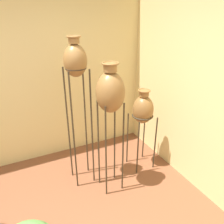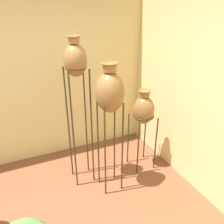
# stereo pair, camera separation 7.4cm
# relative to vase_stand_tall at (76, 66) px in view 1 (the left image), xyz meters

# --- Properties ---
(wall_back) EXTENTS (8.01, 0.06, 2.70)m
(wall_back) POSITION_rel_vase_stand_tall_xyz_m (-0.70, 0.83, -0.25)
(wall_back) COLOR beige
(wall_back) RESTS_ON ground_plane
(vase_stand_tall) EXTENTS (0.27, 0.27, 1.93)m
(vase_stand_tall) POSITION_rel_vase_stand_tall_xyz_m (0.00, 0.00, 0.00)
(vase_stand_tall) COLOR #382D1E
(vase_stand_tall) RESTS_ON ground_plane
(vase_stand_medium) EXTENTS (0.33, 0.33, 1.68)m
(vase_stand_medium) POSITION_rel_vase_stand_tall_xyz_m (0.29, -0.31, -0.28)
(vase_stand_medium) COLOR #382D1E
(vase_stand_medium) RESTS_ON ground_plane
(vase_stand_short) EXTENTS (0.31, 0.31, 1.22)m
(vase_stand_short) POSITION_rel_vase_stand_tall_xyz_m (0.89, -0.09, -0.68)
(vase_stand_short) COLOR #382D1E
(vase_stand_short) RESTS_ON ground_plane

